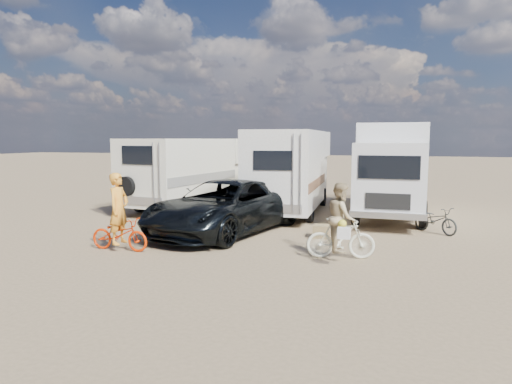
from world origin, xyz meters
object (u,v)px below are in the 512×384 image
(bike_woman, at_px, (341,238))
(rider_man, at_px, (119,215))
(box_truck, at_px, (392,171))
(rv_left, at_px, (194,173))
(cooler, at_px, (187,223))
(crate, at_px, (321,231))
(dark_suv, at_px, (224,207))
(bike_parked, at_px, (435,220))
(rider_woman, at_px, (341,224))
(bike_man, at_px, (120,234))
(rv_main, at_px, (291,172))

(bike_woman, bearing_deg, rider_man, 87.58)
(rider_man, bearing_deg, box_truck, -41.35)
(rv_left, height_order, box_truck, box_truck)
(rider_man, distance_m, cooler, 3.19)
(rider_man, distance_m, crate, 5.73)
(rv_left, height_order, rider_man, rv_left)
(dark_suv, xyz_separation_m, bike_parked, (6.22, 1.90, -0.40))
(rv_left, height_order, bike_parked, rv_left)
(rider_man, relative_size, rider_woman, 1.10)
(bike_woman, xyz_separation_m, crate, (-0.83, 2.22, -0.31))
(dark_suv, relative_size, bike_man, 3.59)
(box_truck, bearing_deg, rv_left, 178.91)
(rv_main, relative_size, bike_man, 4.29)
(rv_main, relative_size, rider_woman, 4.14)
(bike_man, bearing_deg, rv_left, 10.92)
(cooler, bearing_deg, rider_woman, -41.12)
(rider_woman, bearing_deg, cooler, 55.47)
(rider_woman, distance_m, bike_parked, 4.62)
(box_truck, bearing_deg, rider_woman, -98.32)
(box_truck, distance_m, cooler, 7.73)
(bike_man, distance_m, rider_man, 0.50)
(bike_woman, distance_m, bike_parked, 4.61)
(bike_woman, bearing_deg, dark_suv, 50.43)
(dark_suv, distance_m, cooler, 1.47)
(cooler, bearing_deg, bike_woman, -41.12)
(dark_suv, relative_size, cooler, 10.85)
(rv_left, distance_m, crate, 7.83)
(rv_left, relative_size, rider_woman, 4.42)
(crate, bearing_deg, bike_woman, -69.57)
(rv_main, bearing_deg, crate, -69.17)
(bike_man, height_order, bike_woman, bike_woman)
(rider_man, relative_size, bike_parked, 1.18)
(rider_woman, bearing_deg, bike_woman, -0.00)
(box_truck, relative_size, bike_man, 4.17)
(box_truck, relative_size, bike_woman, 4.10)
(rv_main, xyz_separation_m, rv_left, (-4.30, 0.24, -0.15))
(rv_main, relative_size, bike_woman, 4.22)
(bike_man, distance_m, cooler, 3.11)
(rider_woman, bearing_deg, rv_main, 11.08)
(bike_man, relative_size, rider_man, 0.88)
(dark_suv, distance_m, rider_man, 3.42)
(rider_woman, bearing_deg, box_truck, -20.54)
(rv_left, xyz_separation_m, box_truck, (8.08, -0.25, 0.27))
(rider_man, height_order, bike_parked, rider_man)
(bike_parked, bearing_deg, dark_suv, 150.36)
(rider_man, xyz_separation_m, cooler, (0.43, 3.08, -0.71))
(bike_man, xyz_separation_m, rider_man, (0.00, 0.00, 0.50))
(rv_left, bearing_deg, bike_woman, -37.12)
(rv_main, distance_m, rv_left, 4.31)
(dark_suv, height_order, rider_woman, rider_woman)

